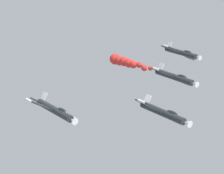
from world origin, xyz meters
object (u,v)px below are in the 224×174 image
object	(u,v)px
airplane_left_inner	(175,77)
airplane_right_inner	(55,110)
airplane_lead	(163,113)
airplane_left_outer	(181,53)

from	to	relation	value
airplane_left_inner	airplane_right_inner	distance (m)	25.42
airplane_lead	airplane_right_inner	size ratio (longest dim) A/B	1.00
airplane_left_outer	airplane_lead	bearing A→B (deg)	40.66
airplane_lead	airplane_right_inner	xyz separation A→B (m)	(12.68, -10.08, 0.26)
airplane_left_outer	airplane_right_inner	bearing A→B (deg)	18.20
airplane_lead	airplane_left_inner	bearing A→B (deg)	-140.07
airplane_left_inner	airplane_right_inner	size ratio (longest dim) A/B	1.00
airplane_right_inner	airplane_left_outer	bearing A→B (deg)	-161.80
airplane_lead	airplane_right_inner	world-z (taller)	airplane_right_inner
airplane_lead	airplane_left_inner	distance (m)	16.62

